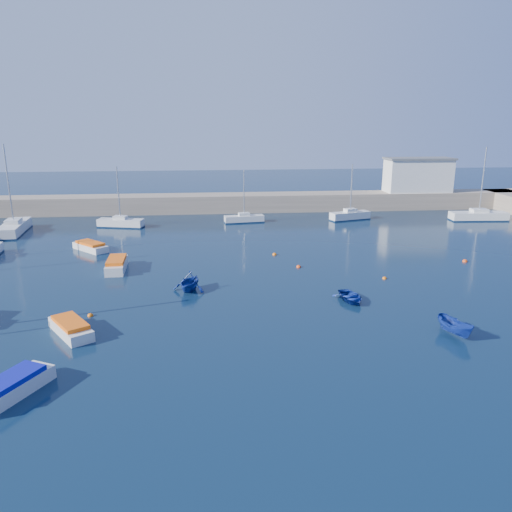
{
  "coord_description": "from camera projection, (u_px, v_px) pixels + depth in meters",
  "views": [
    {
      "loc": [
        -2.97,
        -29.74,
        13.73
      ],
      "look_at": [
        1.33,
        14.03,
        1.6
      ],
      "focal_mm": 35.0,
      "sensor_mm": 36.0,
      "label": 1
    }
  ],
  "objects": [
    {
      "name": "sailboat_7",
      "position": [
        350.0,
        215.0,
        69.94
      ],
      "size": [
        5.99,
        3.2,
        7.77
      ],
      "rotation": [
        0.0,
        0.0,
        1.86
      ],
      "color": "silver",
      "rests_on": "ground"
    },
    {
      "name": "motorboat_0",
      "position": [
        71.0,
        328.0,
        32.81
      ],
      "size": [
        3.69,
        4.48,
        0.98
      ],
      "rotation": [
        0.0,
        0.0,
        0.59
      ],
      "color": "silver",
      "rests_on": "ground"
    },
    {
      "name": "buoy_2",
      "position": [
        385.0,
        279.0,
        44.3
      ],
      "size": [
        0.39,
        0.39,
        0.39
      ],
      "primitive_type": "sphere",
      "color": "#DC610B",
      "rests_on": "ground"
    },
    {
      "name": "sailboat_5",
      "position": [
        121.0,
        223.0,
        65.26
      ],
      "size": [
        6.14,
        2.99,
        7.87
      ],
      "rotation": [
        0.0,
        0.0,
        1.33
      ],
      "color": "silver",
      "rests_on": "ground"
    },
    {
      "name": "sailboat_6",
      "position": [
        244.0,
        219.0,
        68.2
      ],
      "size": [
        5.51,
        2.21,
        7.11
      ],
      "rotation": [
        0.0,
        0.0,
        1.71
      ],
      "color": "silver",
      "rests_on": "ground"
    },
    {
      "name": "motorboat_1",
      "position": [
        117.0,
        264.0,
        46.76
      ],
      "size": [
        1.85,
        4.74,
        1.14
      ],
      "rotation": [
        0.0,
        0.0,
        0.05
      ],
      "color": "silver",
      "rests_on": "ground"
    },
    {
      "name": "buoy_1",
      "position": [
        299.0,
        267.0,
        47.71
      ],
      "size": [
        0.47,
        0.47,
        0.47
      ],
      "primitive_type": "sphere",
      "color": "#DB4110",
      "rests_on": "ground"
    },
    {
      "name": "ground",
      "position": [
        257.0,
        337.0,
        32.46
      ],
      "size": [
        220.0,
        220.0,
        0.0
      ],
      "primitive_type": "plane",
      "color": "#0C2037",
      "rests_on": "ground"
    },
    {
      "name": "dinghy_right",
      "position": [
        455.0,
        327.0,
        32.59
      ],
      "size": [
        1.92,
        3.16,
        1.14
      ],
      "primitive_type": "imported",
      "rotation": [
        0.0,
        0.0,
        0.29
      ],
      "color": "navy",
      "rests_on": "ground"
    },
    {
      "name": "buoy_0",
      "position": [
        90.0,
        316.0,
        35.93
      ],
      "size": [
        0.42,
        0.42,
        0.42
      ],
      "primitive_type": "sphere",
      "color": "#DC610B",
      "rests_on": "ground"
    },
    {
      "name": "motorboat_3",
      "position": [
        12.0,
        386.0,
        25.54
      ],
      "size": [
        3.45,
        4.71,
        1.05
      ],
      "rotation": [
        0.0,
        0.0,
        -0.47
      ],
      "color": "silver",
      "rests_on": "ground"
    },
    {
      "name": "motorboat_2",
      "position": [
        90.0,
        246.0,
        53.75
      ],
      "size": [
        4.32,
        4.4,
        0.94
      ],
      "rotation": [
        0.0,
        0.0,
        0.77
      ],
      "color": "silver",
      "rests_on": "ground"
    },
    {
      "name": "harbor_office",
      "position": [
        418.0,
        176.0,
        78.07
      ],
      "size": [
        10.0,
        4.0,
        5.0
      ],
      "primitive_type": "cube",
      "color": "silver",
      "rests_on": "back_wall"
    },
    {
      "name": "dinghy_center",
      "position": [
        351.0,
        297.0,
        38.83
      ],
      "size": [
        2.66,
        3.42,
        0.65
      ],
      "primitive_type": "imported",
      "rotation": [
        0.0,
        0.0,
        0.14
      ],
      "color": "navy",
      "rests_on": "ground"
    },
    {
      "name": "sailboat_8",
      "position": [
        479.0,
        216.0,
        69.63
      ],
      "size": [
        7.9,
        2.65,
        10.11
      ],
      "rotation": [
        0.0,
        0.0,
        1.51
      ],
      "color": "silver",
      "rests_on": "ground"
    },
    {
      "name": "buoy_3",
      "position": [
        275.0,
        255.0,
        52.05
      ],
      "size": [
        0.47,
        0.47,
        0.47
      ],
      "primitive_type": "sphere",
      "color": "#DC610B",
      "rests_on": "ground"
    },
    {
      "name": "sailboat_4",
      "position": [
        14.0,
        228.0,
        61.83
      ],
      "size": [
        3.14,
        8.52,
        10.84
      ],
      "rotation": [
        0.0,
        0.0,
        0.1
      ],
      "color": "silver",
      "rests_on": "ground"
    },
    {
      "name": "back_wall",
      "position": [
        227.0,
        203.0,
        76.25
      ],
      "size": [
        96.0,
        4.5,
        2.6
      ],
      "primitive_type": "cube",
      "color": "gray",
      "rests_on": "ground"
    },
    {
      "name": "buoy_4",
      "position": [
        465.0,
        262.0,
        49.57
      ],
      "size": [
        0.5,
        0.5,
        0.5
      ],
      "primitive_type": "sphere",
      "color": "#DB4110",
      "rests_on": "ground"
    },
    {
      "name": "dinghy_left",
      "position": [
        189.0,
        281.0,
        40.97
      ],
      "size": [
        3.66,
        3.9,
        1.64
      ],
      "primitive_type": "imported",
      "rotation": [
        0.0,
        0.0,
        -0.38
      ],
      "color": "navy",
      "rests_on": "ground"
    }
  ]
}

